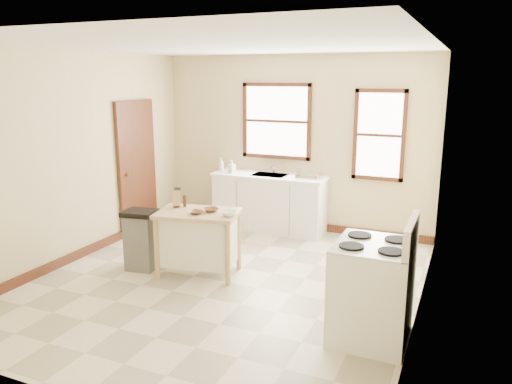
% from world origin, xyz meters
% --- Properties ---
extents(floor, '(5.00, 5.00, 0.00)m').
position_xyz_m(floor, '(0.00, 0.00, 0.00)').
color(floor, beige).
rests_on(floor, ground).
extents(ceiling, '(5.00, 5.00, 0.00)m').
position_xyz_m(ceiling, '(0.00, 0.00, 2.80)').
color(ceiling, white).
rests_on(ceiling, ground).
extents(wall_back, '(4.50, 0.04, 2.80)m').
position_xyz_m(wall_back, '(0.00, 2.50, 1.40)').
color(wall_back, '#D0B989').
rests_on(wall_back, ground).
extents(wall_left, '(0.04, 5.00, 2.80)m').
position_xyz_m(wall_left, '(-2.25, 0.00, 1.40)').
color(wall_left, '#D0B989').
rests_on(wall_left, ground).
extents(wall_right, '(0.04, 5.00, 2.80)m').
position_xyz_m(wall_right, '(2.25, 0.00, 1.40)').
color(wall_right, '#D0B989').
rests_on(wall_right, ground).
extents(window_main, '(1.17, 0.06, 1.22)m').
position_xyz_m(window_main, '(-0.30, 2.48, 1.75)').
color(window_main, '#331A0E').
rests_on(window_main, wall_back).
extents(window_side, '(0.77, 0.06, 1.37)m').
position_xyz_m(window_side, '(1.35, 2.48, 1.60)').
color(window_side, '#331A0E').
rests_on(window_side, wall_back).
extents(door_left, '(0.06, 0.90, 2.10)m').
position_xyz_m(door_left, '(-2.21, 1.30, 1.05)').
color(door_left, '#331A0E').
rests_on(door_left, ground).
extents(baseboard_back, '(4.50, 0.04, 0.12)m').
position_xyz_m(baseboard_back, '(0.00, 2.47, 0.06)').
color(baseboard_back, '#331A0E').
rests_on(baseboard_back, ground).
extents(baseboard_left, '(0.04, 5.00, 0.12)m').
position_xyz_m(baseboard_left, '(-2.22, 0.00, 0.06)').
color(baseboard_left, '#331A0E').
rests_on(baseboard_left, ground).
extents(sink_counter, '(1.86, 0.62, 0.92)m').
position_xyz_m(sink_counter, '(-0.30, 2.20, 0.46)').
color(sink_counter, white).
rests_on(sink_counter, ground).
extents(faucet, '(0.03, 0.03, 0.22)m').
position_xyz_m(faucet, '(-0.30, 2.38, 1.03)').
color(faucet, silver).
rests_on(faucet, sink_counter).
extents(soap_bottle_a, '(0.11, 0.11, 0.22)m').
position_xyz_m(soap_bottle_a, '(-1.15, 2.15, 1.03)').
color(soap_bottle_a, '#B2B2B2').
rests_on(soap_bottle_a, sink_counter).
extents(soap_bottle_b, '(0.12, 0.12, 0.21)m').
position_xyz_m(soap_bottle_b, '(-0.93, 2.10, 1.02)').
color(soap_bottle_b, '#B2B2B2').
rests_on(soap_bottle_b, sink_counter).
extents(dish_rack, '(0.46, 0.40, 0.09)m').
position_xyz_m(dish_rack, '(0.36, 2.18, 0.97)').
color(dish_rack, silver).
rests_on(dish_rack, sink_counter).
extents(kitchen_island, '(1.11, 0.83, 0.82)m').
position_xyz_m(kitchen_island, '(-0.42, 0.11, 0.41)').
color(kitchen_island, tan).
rests_on(kitchen_island, ground).
extents(knife_block, '(0.14, 0.14, 0.20)m').
position_xyz_m(knife_block, '(-0.79, 0.21, 0.92)').
color(knife_block, tan).
rests_on(knife_block, kitchen_island).
extents(pepper_grinder, '(0.05, 0.05, 0.15)m').
position_xyz_m(pepper_grinder, '(-0.70, 0.25, 0.90)').
color(pepper_grinder, '#432212').
rests_on(pepper_grinder, kitchen_island).
extents(bowl_a, '(0.18, 0.18, 0.04)m').
position_xyz_m(bowl_a, '(-0.38, 0.01, 0.84)').
color(bowl_a, brown).
rests_on(bowl_a, kitchen_island).
extents(bowl_b, '(0.25, 0.25, 0.04)m').
position_xyz_m(bowl_b, '(-0.27, 0.17, 0.84)').
color(bowl_b, brown).
rests_on(bowl_b, kitchen_island).
extents(bowl_c, '(0.22, 0.22, 0.06)m').
position_xyz_m(bowl_c, '(0.02, 0.09, 0.85)').
color(bowl_c, white).
rests_on(bowl_c, kitchen_island).
extents(trash_bin, '(0.45, 0.40, 0.79)m').
position_xyz_m(trash_bin, '(-1.19, -0.05, 0.39)').
color(trash_bin, '#585856').
rests_on(trash_bin, ground).
extents(gas_stove, '(0.76, 0.78, 1.22)m').
position_xyz_m(gas_stove, '(1.89, -0.62, 0.61)').
color(gas_stove, white).
rests_on(gas_stove, ground).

